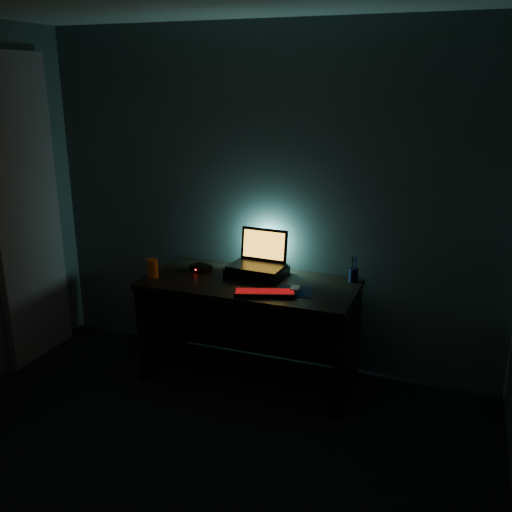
{
  "coord_description": "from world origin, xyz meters",
  "views": [
    {
      "loc": [
        1.35,
        -1.89,
        2.1
      ],
      "look_at": [
        0.07,
        1.57,
        0.96
      ],
      "focal_mm": 40.0,
      "sensor_mm": 36.0,
      "label": 1
    }
  ],
  "objects": [
    {
      "name": "juice_glass",
      "position": [
        -0.68,
        1.46,
        0.82
      ],
      "size": [
        0.09,
        0.09,
        0.13
      ],
      "primitive_type": "cylinder",
      "rotation": [
        0.0,
        0.0,
        0.19
      ],
      "color": "#FF5F0D",
      "rests_on": "desk"
    },
    {
      "name": "laptop",
      "position": [
        0.01,
        1.81,
        0.87
      ],
      "size": [
        0.4,
        0.31,
        0.26
      ],
      "rotation": [
        0.0,
        0.0,
        -0.06
      ],
      "color": "black",
      "rests_on": "riser"
    },
    {
      "name": "desk",
      "position": [
        0.0,
        1.67,
        0.49
      ],
      "size": [
        1.5,
        0.7,
        0.75
      ],
      "color": "black",
      "rests_on": "ground"
    },
    {
      "name": "curtain",
      "position": [
        -1.71,
        1.42,
        1.15
      ],
      "size": [
        0.06,
        0.65,
        2.3
      ],
      "primitive_type": "cube",
      "color": "#B2A08E",
      "rests_on": "ground"
    },
    {
      "name": "mouse",
      "position": [
        0.36,
        1.54,
        0.77
      ],
      "size": [
        0.07,
        0.1,
        0.03
      ],
      "primitive_type": "cube",
      "rotation": [
        0.0,
        0.0,
        0.15
      ],
      "color": "gray",
      "rests_on": "mousepad"
    },
    {
      "name": "riser",
      "position": [
        0.0,
        1.76,
        0.78
      ],
      "size": [
        0.42,
        0.32,
        0.06
      ],
      "primitive_type": "cube",
      "rotation": [
        0.0,
        0.0,
        -0.06
      ],
      "color": "black",
      "rests_on": "desk"
    },
    {
      "name": "mousepad",
      "position": [
        0.36,
        1.54,
        0.75
      ],
      "size": [
        0.25,
        0.23,
        0.0
      ],
      "primitive_type": "cube",
      "rotation": [
        0.0,
        0.0,
        0.15
      ],
      "color": "navy",
      "rests_on": "desk"
    },
    {
      "name": "room",
      "position": [
        0.0,
        0.0,
        1.25
      ],
      "size": [
        3.5,
        4.0,
        2.5
      ],
      "color": "black",
      "rests_on": "ground"
    },
    {
      "name": "keyboard",
      "position": [
        0.18,
        1.42,
        0.76
      ],
      "size": [
        0.42,
        0.25,
        0.02
      ],
      "rotation": [
        0.0,
        0.0,
        0.32
      ],
      "color": "black",
      "rests_on": "desk"
    },
    {
      "name": "pen_cup",
      "position": [
        0.68,
        1.88,
        0.8
      ],
      "size": [
        0.08,
        0.08,
        0.09
      ],
      "primitive_type": "cylinder",
      "rotation": [
        0.0,
        0.0,
        -0.28
      ],
      "color": "black",
      "rests_on": "desk"
    },
    {
      "name": "router",
      "position": [
        -0.42,
        1.71,
        0.77
      ],
      "size": [
        0.16,
        0.15,
        0.04
      ],
      "rotation": [
        0.0,
        0.0,
        -0.39
      ],
      "color": "black",
      "rests_on": "desk"
    }
  ]
}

